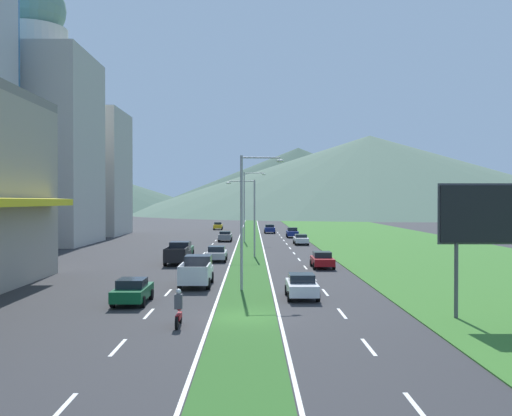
% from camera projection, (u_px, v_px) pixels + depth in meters
% --- Properties ---
extents(ground_plane, '(600.00, 600.00, 0.00)m').
position_uv_depth(ground_plane, '(245.00, 318.00, 29.62)').
color(ground_plane, '#2D2D30').
extents(grass_median, '(3.20, 240.00, 0.06)m').
position_uv_depth(grass_median, '(250.00, 239.00, 89.61)').
color(grass_median, '#2D6023').
rests_on(grass_median, ground_plane).
extents(grass_verge_right, '(24.00, 240.00, 0.06)m').
position_uv_depth(grass_verge_right, '(384.00, 239.00, 89.74)').
color(grass_verge_right, '#387028').
rests_on(grass_verge_right, ground_plane).
extents(lane_dash_left_1, '(0.16, 2.80, 0.01)m').
position_uv_depth(lane_dash_left_1, '(61.00, 410.00, 16.64)').
color(lane_dash_left_1, silver).
rests_on(lane_dash_left_1, ground_plane).
extents(lane_dash_left_2, '(0.16, 2.80, 0.01)m').
position_uv_depth(lane_dash_left_2, '(118.00, 347.00, 23.70)').
color(lane_dash_left_2, silver).
rests_on(lane_dash_left_2, ground_plane).
extents(lane_dash_left_3, '(0.16, 2.80, 0.01)m').
position_uv_depth(lane_dash_left_3, '(149.00, 314.00, 30.75)').
color(lane_dash_left_3, silver).
rests_on(lane_dash_left_3, ground_plane).
extents(lane_dash_left_4, '(0.16, 2.80, 0.01)m').
position_uv_depth(lane_dash_left_4, '(168.00, 293.00, 37.81)').
color(lane_dash_left_4, silver).
rests_on(lane_dash_left_4, ground_plane).
extents(lane_dash_left_5, '(0.16, 2.80, 0.01)m').
position_uv_depth(lane_dash_left_5, '(181.00, 278.00, 44.87)').
color(lane_dash_left_5, silver).
rests_on(lane_dash_left_5, ground_plane).
extents(lane_dash_left_6, '(0.16, 2.80, 0.01)m').
position_uv_depth(lane_dash_left_6, '(191.00, 268.00, 51.93)').
color(lane_dash_left_6, silver).
rests_on(lane_dash_left_6, ground_plane).
extents(lane_dash_left_7, '(0.16, 2.80, 0.01)m').
position_uv_depth(lane_dash_left_7, '(198.00, 260.00, 58.98)').
color(lane_dash_left_7, silver).
rests_on(lane_dash_left_7, ground_plane).
extents(lane_dash_left_8, '(0.16, 2.80, 0.01)m').
position_uv_depth(lane_dash_left_8, '(204.00, 253.00, 66.04)').
color(lane_dash_left_8, silver).
rests_on(lane_dash_left_8, ground_plane).
extents(lane_dash_left_9, '(0.16, 2.80, 0.01)m').
position_uv_depth(lane_dash_left_9, '(209.00, 248.00, 73.10)').
color(lane_dash_left_9, silver).
rests_on(lane_dash_left_9, ground_plane).
extents(lane_dash_left_10, '(0.16, 2.80, 0.01)m').
position_uv_depth(lane_dash_left_10, '(213.00, 244.00, 80.15)').
color(lane_dash_left_10, silver).
rests_on(lane_dash_left_10, ground_plane).
extents(lane_dash_left_11, '(0.16, 2.80, 0.01)m').
position_uv_depth(lane_dash_left_11, '(216.00, 240.00, 87.21)').
color(lane_dash_left_11, silver).
rests_on(lane_dash_left_11, ground_plane).
extents(lane_dash_left_12, '(0.16, 2.80, 0.01)m').
position_uv_depth(lane_dash_left_12, '(219.00, 237.00, 94.27)').
color(lane_dash_left_12, silver).
rests_on(lane_dash_left_12, ground_plane).
extents(lane_dash_left_13, '(0.16, 2.80, 0.01)m').
position_uv_depth(lane_dash_left_13, '(221.00, 235.00, 101.32)').
color(lane_dash_left_13, silver).
rests_on(lane_dash_left_13, ground_plane).
extents(lane_dash_left_14, '(0.16, 2.80, 0.01)m').
position_uv_depth(lane_dash_left_14, '(223.00, 233.00, 108.38)').
color(lane_dash_left_14, silver).
rests_on(lane_dash_left_14, ground_plane).
extents(lane_dash_right_1, '(0.16, 2.80, 0.01)m').
position_uv_depth(lane_dash_right_1, '(418.00, 409.00, 16.71)').
color(lane_dash_right_1, silver).
rests_on(lane_dash_right_1, ground_plane).
extents(lane_dash_right_2, '(0.16, 2.80, 0.01)m').
position_uv_depth(lane_dash_right_2, '(369.00, 347.00, 23.76)').
color(lane_dash_right_2, silver).
rests_on(lane_dash_right_2, ground_plane).
extents(lane_dash_right_3, '(0.16, 2.80, 0.01)m').
position_uv_depth(lane_dash_right_3, '(342.00, 313.00, 30.82)').
color(lane_dash_right_3, silver).
rests_on(lane_dash_right_3, ground_plane).
extents(lane_dash_right_4, '(0.16, 2.80, 0.01)m').
position_uv_depth(lane_dash_right_4, '(325.00, 292.00, 37.88)').
color(lane_dash_right_4, silver).
rests_on(lane_dash_right_4, ground_plane).
extents(lane_dash_right_5, '(0.16, 2.80, 0.01)m').
position_uv_depth(lane_dash_right_5, '(314.00, 278.00, 44.93)').
color(lane_dash_right_5, silver).
rests_on(lane_dash_right_5, ground_plane).
extents(lane_dash_right_6, '(0.16, 2.80, 0.01)m').
position_uv_depth(lane_dash_right_6, '(305.00, 267.00, 51.99)').
color(lane_dash_right_6, silver).
rests_on(lane_dash_right_6, ground_plane).
extents(lane_dash_right_7, '(0.16, 2.80, 0.01)m').
position_uv_depth(lane_dash_right_7, '(299.00, 259.00, 59.05)').
color(lane_dash_right_7, silver).
rests_on(lane_dash_right_7, ground_plane).
extents(lane_dash_right_8, '(0.16, 2.80, 0.01)m').
position_uv_depth(lane_dash_right_8, '(294.00, 253.00, 66.11)').
color(lane_dash_right_8, silver).
rests_on(lane_dash_right_8, ground_plane).
extents(lane_dash_right_9, '(0.16, 2.80, 0.01)m').
position_uv_depth(lane_dash_right_9, '(290.00, 248.00, 73.16)').
color(lane_dash_right_9, silver).
rests_on(lane_dash_right_9, ground_plane).
extents(lane_dash_right_10, '(0.16, 2.80, 0.01)m').
position_uv_depth(lane_dash_right_10, '(287.00, 244.00, 80.22)').
color(lane_dash_right_10, silver).
rests_on(lane_dash_right_10, ground_plane).
extents(lane_dash_right_11, '(0.16, 2.80, 0.01)m').
position_uv_depth(lane_dash_right_11, '(284.00, 240.00, 87.28)').
color(lane_dash_right_11, silver).
rests_on(lane_dash_right_11, ground_plane).
extents(lane_dash_right_12, '(0.16, 2.80, 0.01)m').
position_uv_depth(lane_dash_right_12, '(282.00, 237.00, 94.33)').
color(lane_dash_right_12, silver).
rests_on(lane_dash_right_12, ground_plane).
extents(lane_dash_right_13, '(0.16, 2.80, 0.01)m').
position_uv_depth(lane_dash_right_13, '(279.00, 235.00, 101.39)').
color(lane_dash_right_13, silver).
rests_on(lane_dash_right_13, ground_plane).
extents(lane_dash_right_14, '(0.16, 2.80, 0.01)m').
position_uv_depth(lane_dash_right_14, '(278.00, 233.00, 108.45)').
color(lane_dash_right_14, silver).
rests_on(lane_dash_right_14, ground_plane).
extents(edge_line_median_left, '(0.16, 240.00, 0.01)m').
position_uv_depth(edge_line_median_left, '(239.00, 239.00, 89.60)').
color(edge_line_median_left, silver).
rests_on(edge_line_median_left, ground_plane).
extents(edge_line_median_right, '(0.16, 240.00, 0.01)m').
position_uv_depth(edge_line_median_right, '(261.00, 239.00, 89.62)').
color(edge_line_median_right, silver).
rests_on(edge_line_median_right, ground_plane).
extents(domed_building, '(15.72, 15.72, 36.49)m').
position_uv_depth(domed_building, '(33.00, 132.00, 79.84)').
color(domed_building, '#B7B2A8').
rests_on(domed_building, ground_plane).
extents(midrise_colored, '(14.48, 14.48, 21.50)m').
position_uv_depth(midrise_colored, '(83.00, 173.00, 101.66)').
color(midrise_colored, '#B7B2A8').
rests_on(midrise_colored, ground_plane).
extents(hill_far_left, '(191.46, 191.46, 30.28)m').
position_uv_depth(hill_far_left, '(32.00, 182.00, 294.87)').
color(hill_far_left, '#3D5647').
rests_on(hill_far_left, ground_plane).
extents(hill_far_center, '(170.66, 170.66, 34.18)m').
position_uv_depth(hill_far_center, '(298.00, 180.00, 311.38)').
color(hill_far_center, '#3D5647').
rests_on(hill_far_center, ground_plane).
extents(hill_far_right, '(226.82, 226.82, 36.39)m').
position_uv_depth(hill_far_right, '(370.00, 174.00, 272.66)').
color(hill_far_right, '#516B56').
rests_on(hill_far_right, ground_plane).
extents(street_lamp_near, '(2.93, 0.44, 8.96)m').
position_uv_depth(street_lamp_near, '(246.00, 213.00, 38.47)').
color(street_lamp_near, '#99999E').
rests_on(street_lamp_near, ground_plane).
extents(street_lamp_mid, '(3.09, 0.44, 8.16)m').
position_uv_depth(street_lamp_mid, '(251.00, 212.00, 61.23)').
color(street_lamp_mid, '#99999E').
rests_on(street_lamp_mid, ground_plane).
extents(street_lamp_far, '(3.22, 0.49, 10.09)m').
position_uv_depth(street_lamp_far, '(247.00, 202.00, 84.02)').
color(street_lamp_far, '#99999E').
rests_on(street_lamp_far, ground_plane).
extents(billboard_roadside, '(5.80, 0.28, 6.85)m').
position_uv_depth(billboard_roadside, '(496.00, 219.00, 29.30)').
color(billboard_roadside, '#4C4C51').
rests_on(billboard_roadside, ground_plane).
extents(car_0, '(1.96, 4.43, 1.51)m').
position_uv_depth(car_0, '(183.00, 249.00, 62.08)').
color(car_0, '#0C5128').
rests_on(car_0, ground_plane).
extents(car_1, '(1.92, 4.24, 1.46)m').
position_uv_depth(car_1, '(132.00, 291.00, 33.80)').
color(car_1, '#0C5128').
rests_on(car_1, ground_plane).
extents(car_2, '(1.99, 4.51, 1.58)m').
position_uv_depth(car_2, '(270.00, 229.00, 106.94)').
color(car_2, navy).
rests_on(car_2, ground_plane).
extents(car_3, '(1.99, 4.36, 1.48)m').
position_uv_depth(car_3, '(217.00, 253.00, 57.57)').
color(car_3, '#B2B2B7').
rests_on(car_3, ground_plane).
extents(car_4, '(1.93, 4.06, 1.62)m').
position_uv_depth(car_4, '(292.00, 233.00, 94.30)').
color(car_4, navy).
rests_on(car_4, ground_plane).
extents(car_5, '(1.86, 4.06, 1.53)m').
position_uv_depth(car_5, '(218.00, 226.00, 120.07)').
color(car_5, yellow).
rests_on(car_5, ground_plane).
extents(car_6, '(1.93, 4.74, 1.38)m').
position_uv_depth(car_6, '(301.00, 239.00, 79.40)').
color(car_6, silver).
rests_on(car_6, ground_plane).
extents(car_7, '(1.99, 4.22, 1.48)m').
position_uv_depth(car_7, '(225.00, 236.00, 85.56)').
color(car_7, slate).
rests_on(car_7, ground_plane).
extents(car_8, '(1.92, 4.10, 1.44)m').
position_uv_depth(car_8, '(322.00, 260.00, 51.67)').
color(car_8, maroon).
rests_on(car_8, ground_plane).
extents(car_9, '(1.92, 4.04, 1.48)m').
position_uv_depth(car_9, '(302.00, 286.00, 35.70)').
color(car_9, silver).
rests_on(car_9, ground_plane).
extents(pickup_truck_0, '(2.18, 5.40, 2.00)m').
position_uv_depth(pickup_truck_0, '(178.00, 253.00, 55.13)').
color(pickup_truck_0, black).
rests_on(pickup_truck_0, ground_plane).
extents(pickup_truck_1, '(2.18, 5.40, 2.00)m').
position_uv_depth(pickup_truck_1, '(197.00, 271.00, 41.08)').
color(pickup_truck_1, silver).
rests_on(pickup_truck_1, ground_plane).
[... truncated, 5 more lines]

